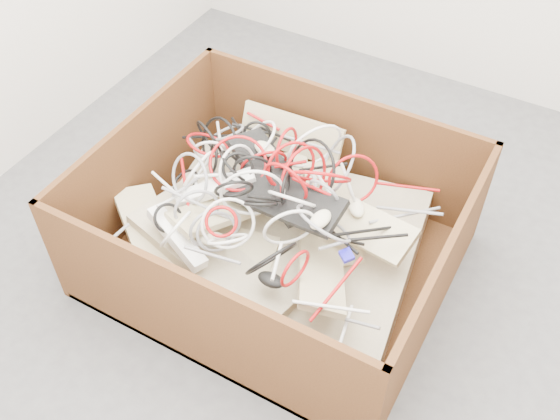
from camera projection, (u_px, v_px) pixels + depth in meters
The scene contains 8 objects.
ground at pixel (315, 262), 2.63m from camera, with size 3.00×3.00×0.00m, color #48484A.
cardboard_box at pixel (273, 241), 2.53m from camera, with size 1.30×1.08×0.53m.
keyboard_pile at pixel (273, 210), 2.44m from camera, with size 1.18×0.97×0.36m.
mice_scatter at pixel (272, 212), 2.33m from camera, with size 0.63×0.52×0.21m.
power_strip_left at pixel (216, 188), 2.39m from camera, with size 0.30×0.06×0.04m, color white.
power_strip_right at pixel (177, 237), 2.30m from camera, with size 0.30×0.06×0.04m, color white.
vga_plug at pixel (347, 255), 2.17m from camera, with size 0.04×0.04×0.02m, color #100BAA.
cable_tangle at pixel (264, 182), 2.36m from camera, with size 1.13×0.89×0.45m.
Camera 1 is at (0.69, -1.52, 2.05)m, focal length 41.42 mm.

